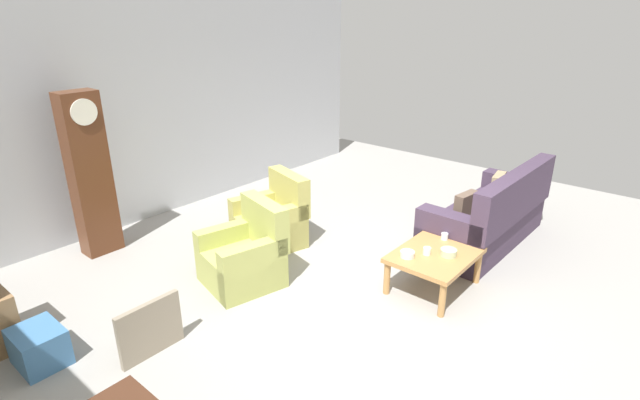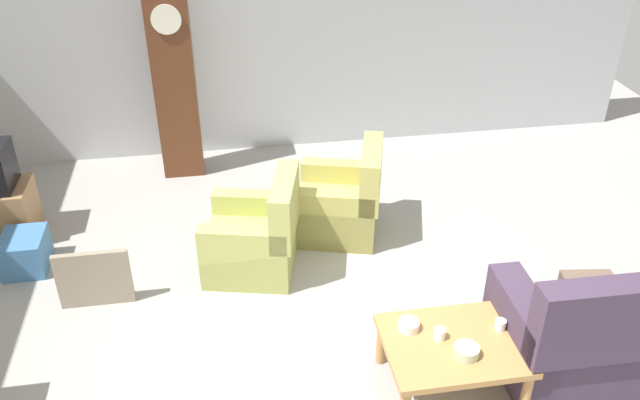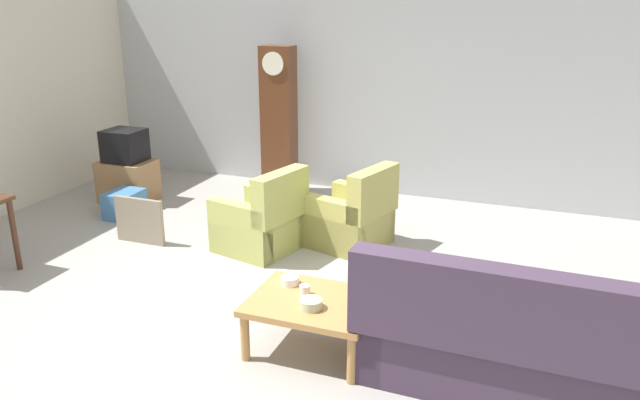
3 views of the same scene
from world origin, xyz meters
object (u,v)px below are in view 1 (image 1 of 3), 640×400
at_px(coffee_table_wood, 435,258).
at_px(cup_white_porcelain, 427,251).
at_px(couch_floral, 489,218).
at_px(armchair_olive_near, 245,257).
at_px(bowl_white_stacked, 407,254).
at_px(bowl_shallow_green, 449,252).
at_px(grandfather_clock, 90,175).
at_px(framed_picture_leaning, 150,329).
at_px(armchair_olive_far, 272,222).
at_px(cup_blue_rimmed, 445,236).
at_px(storage_box_blue, 39,347).

distance_m(coffee_table_wood, cup_white_porcelain, 0.14).
relative_size(couch_floral, armchair_olive_near, 2.24).
distance_m(bowl_white_stacked, bowl_shallow_green, 0.44).
distance_m(grandfather_clock, framed_picture_leaning, 2.49).
relative_size(couch_floral, grandfather_clock, 1.05).
relative_size(armchair_olive_far, coffee_table_wood, 1.01).
xyz_separation_m(couch_floral, cup_blue_rimmed, (-1.09, 0.08, 0.11)).
distance_m(couch_floral, cup_blue_rimmed, 1.10).
bearing_deg(storage_box_blue, grandfather_clock, 49.76).
height_order(couch_floral, grandfather_clock, grandfather_clock).
xyz_separation_m(framed_picture_leaning, storage_box_blue, (-0.69, 0.63, -0.09)).
distance_m(couch_floral, bowl_white_stacked, 1.74).
height_order(armchair_olive_far, cup_blue_rimmed, armchair_olive_far).
bearing_deg(armchair_olive_near, cup_white_porcelain, -54.34).
height_order(armchair_olive_far, framed_picture_leaning, armchair_olive_far).
bearing_deg(bowl_white_stacked, cup_white_porcelain, -35.09).
distance_m(armchair_olive_far, coffee_table_wood, 2.16).
bearing_deg(framed_picture_leaning, couch_floral, -18.65).
bearing_deg(bowl_white_stacked, grandfather_clock, 115.45).
xyz_separation_m(cup_white_porcelain, bowl_shallow_green, (0.13, -0.19, -0.00)).
bearing_deg(coffee_table_wood, armchair_olive_near, 126.71).
bearing_deg(coffee_table_wood, grandfather_clock, 117.75).
distance_m(cup_white_porcelain, bowl_shallow_green, 0.23).
bearing_deg(armchair_olive_near, bowl_white_stacked, -56.74).
xyz_separation_m(armchair_olive_near, bowl_shallow_green, (1.28, -1.80, 0.16)).
relative_size(storage_box_blue, cup_white_porcelain, 5.40).
relative_size(armchair_olive_far, framed_picture_leaning, 1.61).
xyz_separation_m(couch_floral, bowl_shallow_green, (-1.42, -0.13, 0.11)).
bearing_deg(couch_floral, cup_blue_rimmed, 175.62).
distance_m(cup_blue_rimmed, bowl_white_stacked, 0.65).
height_order(storage_box_blue, bowl_shallow_green, bowl_shallow_green).
distance_m(storage_box_blue, bowl_shallow_green, 3.97).
xyz_separation_m(cup_blue_rimmed, bowl_white_stacked, (-0.64, 0.11, -0.01)).
xyz_separation_m(framed_picture_leaning, bowl_shallow_green, (2.64, -1.50, 0.20)).
height_order(armchair_olive_far, bowl_white_stacked, armchair_olive_far).
distance_m(armchair_olive_far, bowl_white_stacked, 1.95).
xyz_separation_m(armchair_olive_near, cup_blue_rimmed, (1.61, -1.59, 0.16)).
height_order(grandfather_clock, bowl_shallow_green, grandfather_clock).
xyz_separation_m(couch_floral, armchair_olive_far, (-1.83, 2.13, -0.05)).
bearing_deg(armchair_olive_near, grandfather_clock, 108.80).
distance_m(armchair_olive_near, storage_box_blue, 2.09).
relative_size(grandfather_clock, cup_blue_rimmed, 25.48).
relative_size(armchair_olive_far, grandfather_clock, 0.48).
distance_m(framed_picture_leaning, bowl_shallow_green, 3.04).
xyz_separation_m(armchair_olive_near, framed_picture_leaning, (-1.36, -0.30, -0.05)).
distance_m(couch_floral, grandfather_clock, 5.00).
bearing_deg(grandfather_clock, framed_picture_leaning, -106.92).
height_order(armchair_olive_near, cup_blue_rimmed, armchair_olive_near).
bearing_deg(bowl_white_stacked, armchair_olive_near, 123.26).
relative_size(armchair_olive_near, bowl_white_stacked, 6.36).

